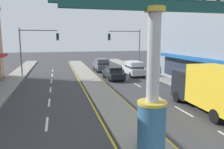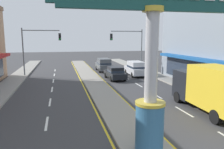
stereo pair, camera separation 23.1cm
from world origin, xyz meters
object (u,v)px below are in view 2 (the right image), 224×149
Objects in this scene: traffic_light_left_side at (37,43)px; box_truck_near_right_lane at (214,88)px; suv_far_right_lane at (104,65)px; suv_mid_left_lane at (136,68)px; traffic_light_right_side at (130,43)px; sedan_near_left_lane at (115,73)px; district_sign at (152,58)px.

traffic_light_left_side is 21.91m from box_truck_near_right_lane.
suv_far_right_lane is 6.07m from suv_mid_left_lane.
traffic_light_right_side reaches higher than suv_mid_left_lane.
traffic_light_left_side is 10.80m from sedan_near_left_lane.
suv_mid_left_lane is (3.30, -5.09, 0.00)m from suv_far_right_lane.
traffic_light_right_side is at bearing -26.09° from suv_far_right_lane.
suv_mid_left_lane is at bearing -57.05° from suv_far_right_lane.
box_truck_near_right_lane is at bearing 31.99° from district_sign.
district_sign is 1.71× the size of suv_far_right_lane.
suv_mid_left_lane is at bearing 89.88° from box_truck_near_right_lane.
district_sign is 22.56m from traffic_light_left_side.
district_sign is 1.14× the size of box_truck_near_right_lane.
traffic_light_right_side is at bearing 55.54° from sedan_near_left_lane.
box_truck_near_right_lane is at bearing -90.99° from traffic_light_right_side.
sedan_near_left_lane is (2.80, 17.10, -3.29)m from district_sign.
suv_far_right_lane is (9.17, 2.44, -3.26)m from traffic_light_left_side.
traffic_light_right_side is 4.67m from suv_mid_left_lane.
suv_mid_left_lane is at bearing 29.80° from sedan_near_left_lane.
sedan_near_left_lane is at bearing -150.20° from suv_mid_left_lane.
traffic_light_left_side is 10.04m from suv_far_right_lane.
suv_far_right_lane is 6.98m from sedan_near_left_lane.
district_sign is at bearing -105.95° from traffic_light_right_side.
traffic_light_right_side is at bearing 85.09° from suv_mid_left_lane.
suv_far_right_lane is at bearing 122.95° from suv_mid_left_lane.
suv_far_right_lane is (2.79, 24.08, -3.10)m from district_sign.
box_truck_near_right_lane is at bearing -55.14° from traffic_light_left_side.
traffic_light_right_side reaches higher than suv_far_right_lane.
suv_mid_left_lane is (6.09, 18.99, -3.10)m from district_sign.
sedan_near_left_lane is 0.94× the size of suv_mid_left_lane.
suv_far_right_lane is (-3.59, 1.76, -3.26)m from traffic_light_right_side.
traffic_light_right_side is 18.71m from box_truck_near_right_lane.
suv_far_right_lane reaches higher than sedan_near_left_lane.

